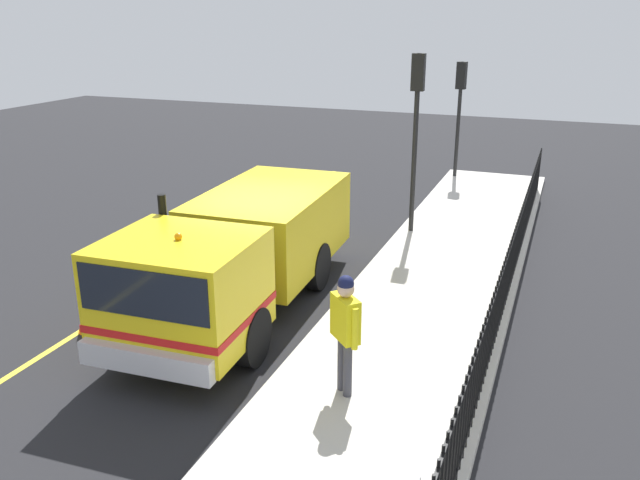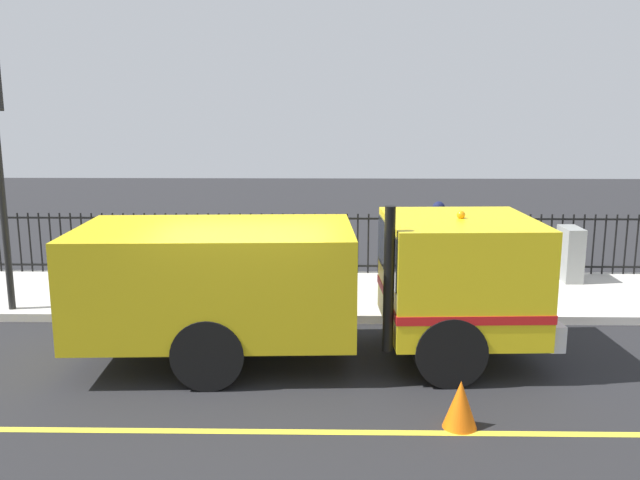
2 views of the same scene
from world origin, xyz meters
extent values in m
plane|color=#232326|center=(0.00, 0.00, 0.00)|extent=(50.48, 50.48, 0.00)
cube|color=beige|center=(3.47, 0.00, 0.07)|extent=(3.13, 22.94, 0.14)
cube|color=yellow|center=(-1.98, 0.00, 0.00)|extent=(0.12, 20.65, 0.01)
cube|color=yellow|center=(0.38, -3.10, 1.29)|extent=(2.32, 2.17, 1.61)
cube|color=black|center=(0.38, -3.10, 1.64)|extent=(2.14, 2.20, 0.71)
cube|color=gold|center=(0.22, 0.40, 1.23)|extent=(2.40, 3.99, 1.50)
cube|color=silver|center=(0.42, -4.21, 0.63)|extent=(2.12, 0.29, 0.36)
cube|color=red|center=(0.38, -3.10, 0.93)|extent=(2.34, 2.19, 0.12)
cylinder|color=black|center=(1.35, -2.74, 0.48)|extent=(0.34, 0.97, 0.96)
cylinder|color=black|center=(-0.63, -2.83, 0.48)|extent=(0.34, 0.97, 0.96)
cylinder|color=black|center=(1.21, 0.44, 0.48)|extent=(0.34, 0.97, 0.96)
cylinder|color=black|center=(-0.77, 0.36, 0.48)|extent=(0.34, 0.97, 0.96)
sphere|color=orange|center=(0.38, -3.10, 2.14)|extent=(0.12, 0.12, 0.12)
cylinder|color=black|center=(-0.64, -2.00, 1.45)|extent=(0.14, 0.14, 1.93)
cube|color=yellow|center=(3.07, -3.21, 1.32)|extent=(0.53, 0.52, 0.64)
sphere|color=beige|center=(3.07, -3.21, 1.76)|extent=(0.24, 0.24, 0.24)
sphere|color=#14193F|center=(3.07, -3.21, 1.84)|extent=(0.23, 0.23, 0.23)
cylinder|color=#3F3F47|center=(3.13, -3.28, 0.57)|extent=(0.13, 0.13, 0.86)
cylinder|color=#3F3F47|center=(3.00, -3.15, 0.57)|extent=(0.13, 0.13, 0.86)
cylinder|color=yellow|center=(3.27, -3.41, 1.29)|extent=(0.09, 0.09, 0.61)
cylinder|color=yellow|center=(2.87, -3.01, 1.29)|extent=(0.09, 0.09, 0.61)
cylinder|color=black|center=(4.90, -7.71, 0.79)|extent=(0.04, 0.04, 1.28)
cylinder|color=black|center=(4.90, -7.48, 0.79)|extent=(0.04, 0.04, 1.28)
cylinder|color=black|center=(4.90, -7.26, 0.79)|extent=(0.04, 0.04, 1.28)
cylinder|color=black|center=(4.90, -7.03, 0.79)|extent=(0.04, 0.04, 1.28)
cylinder|color=black|center=(4.90, -6.80, 0.79)|extent=(0.04, 0.04, 1.28)
cylinder|color=black|center=(4.90, -6.58, 0.79)|extent=(0.04, 0.04, 1.28)
cylinder|color=black|center=(4.90, -6.35, 0.79)|extent=(0.04, 0.04, 1.28)
cylinder|color=black|center=(4.90, -6.12, 0.79)|extent=(0.04, 0.04, 1.28)
cylinder|color=black|center=(4.90, -5.90, 0.79)|extent=(0.04, 0.04, 1.28)
cylinder|color=black|center=(4.90, -5.67, 0.79)|extent=(0.04, 0.04, 1.28)
cylinder|color=black|center=(4.90, -5.44, 0.79)|extent=(0.04, 0.04, 1.28)
cylinder|color=black|center=(4.90, -5.22, 0.79)|extent=(0.04, 0.04, 1.28)
cylinder|color=black|center=(4.90, -4.99, 0.79)|extent=(0.04, 0.04, 1.28)
cylinder|color=black|center=(4.90, -4.76, 0.79)|extent=(0.04, 0.04, 1.28)
cylinder|color=black|center=(4.90, -4.54, 0.79)|extent=(0.04, 0.04, 1.28)
cylinder|color=black|center=(4.90, -4.31, 0.79)|extent=(0.04, 0.04, 1.28)
cylinder|color=black|center=(4.90, -4.08, 0.79)|extent=(0.04, 0.04, 1.28)
cylinder|color=black|center=(4.90, -3.86, 0.79)|extent=(0.04, 0.04, 1.28)
cylinder|color=black|center=(4.90, -3.63, 0.79)|extent=(0.04, 0.04, 1.28)
cylinder|color=black|center=(4.90, -3.40, 0.79)|extent=(0.04, 0.04, 1.28)
cylinder|color=black|center=(4.90, -3.17, 0.79)|extent=(0.04, 0.04, 1.28)
cylinder|color=black|center=(4.90, -2.95, 0.79)|extent=(0.04, 0.04, 1.28)
cylinder|color=black|center=(4.90, -2.72, 0.79)|extent=(0.04, 0.04, 1.28)
cylinder|color=black|center=(4.90, -2.49, 0.79)|extent=(0.04, 0.04, 1.28)
cylinder|color=black|center=(4.90, -2.27, 0.79)|extent=(0.04, 0.04, 1.28)
cylinder|color=black|center=(4.90, -2.04, 0.79)|extent=(0.04, 0.04, 1.28)
cylinder|color=black|center=(4.90, -1.81, 0.79)|extent=(0.04, 0.04, 1.28)
cylinder|color=black|center=(4.90, -1.59, 0.79)|extent=(0.04, 0.04, 1.28)
cylinder|color=black|center=(4.90, -1.36, 0.79)|extent=(0.04, 0.04, 1.28)
cylinder|color=black|center=(4.90, -1.13, 0.79)|extent=(0.04, 0.04, 1.28)
cylinder|color=black|center=(4.90, -0.91, 0.79)|extent=(0.04, 0.04, 1.28)
cylinder|color=black|center=(4.90, -0.68, 0.79)|extent=(0.04, 0.04, 1.28)
cylinder|color=black|center=(4.90, -0.45, 0.79)|extent=(0.04, 0.04, 1.28)
cylinder|color=black|center=(4.90, -0.23, 0.79)|extent=(0.04, 0.04, 1.28)
cylinder|color=black|center=(4.90, 0.00, 0.79)|extent=(0.04, 0.04, 1.28)
cylinder|color=black|center=(4.90, 0.23, 0.79)|extent=(0.04, 0.04, 1.28)
cylinder|color=black|center=(4.90, 0.45, 0.79)|extent=(0.04, 0.04, 1.28)
cylinder|color=black|center=(4.90, 0.68, 0.79)|extent=(0.04, 0.04, 1.28)
cylinder|color=black|center=(4.90, 0.91, 0.79)|extent=(0.04, 0.04, 1.28)
cylinder|color=black|center=(4.90, 1.13, 0.79)|extent=(0.04, 0.04, 1.28)
cylinder|color=black|center=(4.90, 1.36, 0.79)|extent=(0.04, 0.04, 1.28)
cylinder|color=black|center=(4.90, 1.59, 0.79)|extent=(0.04, 0.04, 1.28)
cylinder|color=black|center=(4.90, 1.81, 0.79)|extent=(0.04, 0.04, 1.28)
cylinder|color=black|center=(4.90, 2.04, 0.79)|extent=(0.04, 0.04, 1.28)
cylinder|color=black|center=(4.90, 2.27, 0.79)|extent=(0.04, 0.04, 1.28)
cylinder|color=black|center=(4.90, 2.49, 0.79)|extent=(0.04, 0.04, 1.28)
cylinder|color=black|center=(4.90, 2.72, 0.79)|extent=(0.04, 0.04, 1.28)
cylinder|color=black|center=(4.90, 2.95, 0.79)|extent=(0.04, 0.04, 1.28)
cylinder|color=black|center=(4.90, 3.17, 0.79)|extent=(0.04, 0.04, 1.28)
cylinder|color=black|center=(4.90, 3.40, 0.79)|extent=(0.04, 0.04, 1.28)
cylinder|color=black|center=(4.90, 3.63, 0.79)|extent=(0.04, 0.04, 1.28)
cylinder|color=black|center=(4.90, 3.86, 0.79)|extent=(0.04, 0.04, 1.28)
cylinder|color=black|center=(4.90, 4.08, 0.79)|extent=(0.04, 0.04, 1.28)
cylinder|color=black|center=(4.90, 4.31, 0.79)|extent=(0.04, 0.04, 1.28)
cylinder|color=black|center=(4.90, 4.54, 0.79)|extent=(0.04, 0.04, 1.28)
cylinder|color=black|center=(4.90, 4.76, 0.79)|extent=(0.04, 0.04, 1.28)
cylinder|color=black|center=(4.90, 4.99, 0.79)|extent=(0.04, 0.04, 1.28)
cylinder|color=black|center=(4.90, 5.22, 0.79)|extent=(0.04, 0.04, 1.28)
cylinder|color=black|center=(4.90, 5.44, 0.79)|extent=(0.04, 0.04, 1.28)
cylinder|color=black|center=(4.90, 5.67, 0.79)|extent=(0.04, 0.04, 1.28)
cube|color=black|center=(4.90, 0.00, 1.33)|extent=(0.04, 19.50, 0.04)
cube|color=black|center=(4.90, 0.00, 0.30)|extent=(0.04, 19.50, 0.04)
cylinder|color=black|center=(2.21, 4.38, 2.28)|extent=(0.12, 0.12, 4.28)
cube|color=gray|center=(4.38, -6.14, 0.69)|extent=(0.75, 0.36, 1.10)
cone|color=orange|center=(-1.83, -2.75, 0.29)|extent=(0.40, 0.40, 0.57)
camera|label=1|loc=(5.68, -10.96, 5.31)|focal=36.73mm
camera|label=2|loc=(-9.04, -1.26, 3.66)|focal=37.54mm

